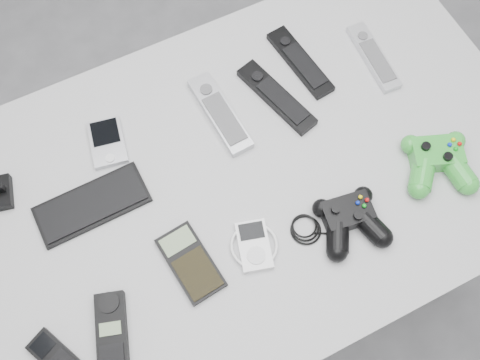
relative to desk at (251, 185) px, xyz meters
name	(u,v)px	position (x,y,z in m)	size (l,w,h in m)	color
floor	(243,301)	(-0.06, -0.09, -0.74)	(3.50, 3.50, 0.00)	slate
desk	(251,185)	(0.00, 0.00, 0.00)	(1.21, 0.78, 0.81)	#A0A0A2
pda_keyboard	(92,204)	(-0.32, 0.08, 0.08)	(0.22, 0.10, 0.01)	black
pda	(107,142)	(-0.24, 0.19, 0.08)	(0.07, 0.11, 0.02)	#A9AAB1
remote_silver_a	(220,113)	(0.00, 0.15, 0.08)	(0.05, 0.21, 0.02)	#A9AAB1
remote_black_a	(276,97)	(0.13, 0.13, 0.08)	(0.05, 0.21, 0.02)	black
remote_black_b	(300,62)	(0.22, 0.19, 0.08)	(0.05, 0.20, 0.02)	black
remote_silver_b	(374,57)	(0.37, 0.13, 0.08)	(0.04, 0.19, 0.02)	#B7B8BE
mobile_phone	(55,356)	(-0.48, -0.17, 0.08)	(0.05, 0.11, 0.02)	black
cordless_handset	(112,341)	(-0.38, -0.19, 0.08)	(0.05, 0.17, 0.03)	black
calculator	(190,263)	(-0.19, -0.12, 0.08)	(0.08, 0.15, 0.02)	black
mp3_player	(254,245)	(-0.07, -0.14, 0.08)	(0.09, 0.10, 0.02)	white
controller_black	(350,219)	(0.12, -0.18, 0.09)	(0.23, 0.14, 0.05)	black
controller_green	(438,160)	(0.35, -0.15, 0.09)	(0.14, 0.15, 0.05)	green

